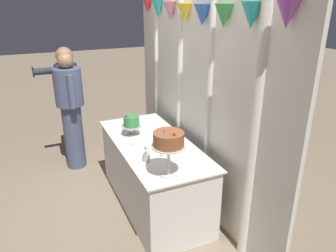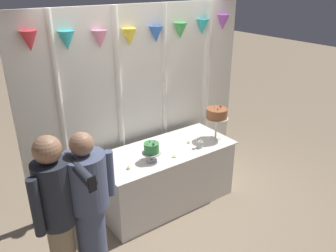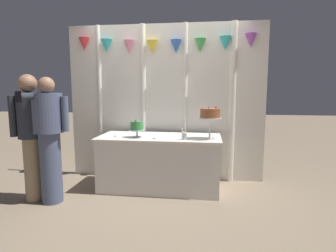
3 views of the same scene
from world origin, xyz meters
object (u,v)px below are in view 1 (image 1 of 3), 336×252
flower_vase (147,155)px  tealight_near_right (162,155)px  tealight_near_left (132,144)px  guest_man_dark_suit (71,108)px  cake_display_nearleft (131,122)px  tealight_far_left (124,125)px  cake_table (153,174)px  cake_display_nearright (169,141)px  guest_girl_blue_dress (69,99)px

flower_vase → tealight_near_right: (-0.03, 0.18, -0.05)m
tealight_near_left → guest_man_dark_suit: bearing=-160.4°
tealight_near_right → guest_man_dark_suit: size_ratio=0.03×
cake_display_nearleft → tealight_far_left: size_ratio=6.01×
cake_table → guest_man_dark_suit: size_ratio=1.09×
flower_vase → cake_table: bearing=150.7°
cake_display_nearright → tealight_far_left: (-1.31, -0.02, -0.32)m
cake_table → tealight_near_right: size_ratio=37.66×
tealight_near_left → cake_table: bearing=80.9°
cake_display_nearright → guest_man_dark_suit: (-2.00, -0.54, -0.25)m
tealight_near_left → flower_vase: bearing=2.0°
tealight_far_left → guest_girl_blue_dress: bearing=-151.9°
tealight_near_right → flower_vase: bearing=-79.9°
tealight_near_left → guest_man_dark_suit: size_ratio=0.03×
cake_table → cake_display_nearleft: (-0.29, -0.14, 0.54)m
cake_display_nearleft → cake_display_nearright: bearing=0.8°
flower_vase → tealight_near_right: flower_vase is taller
cake_table → cake_display_nearleft: cake_display_nearleft is taller
cake_display_nearleft → guest_girl_blue_dress: bearing=-157.9°
tealight_near_left → tealight_near_right: bearing=27.3°
cake_table → guest_man_dark_suit: guest_man_dark_suit is taller
cake_display_nearleft → tealight_far_left: (-0.31, -0.01, -0.14)m
tealight_near_left → cake_display_nearright: bearing=7.2°
flower_vase → guest_man_dark_suit: 1.72m
cake_table → guest_girl_blue_dress: guest_girl_blue_dress is taller
guest_man_dark_suit → cake_table: bearing=27.4°
tealight_far_left → guest_man_dark_suit: 0.86m
tealight_near_left → tealight_far_left: bearing=172.5°
cake_display_nearleft → tealight_near_right: bearing=10.0°
cake_display_nearright → tealight_far_left: size_ratio=10.43×
cake_display_nearleft → flower_vase: (0.66, -0.07, -0.09)m
tealight_far_left → guest_girl_blue_dress: guest_girl_blue_dress is taller
flower_vase → tealight_near_left: flower_vase is taller
guest_girl_blue_dress → guest_man_dark_suit: bearing=-3.4°
cake_display_nearleft → tealight_near_left: 0.31m
cake_table → guest_man_dark_suit: (-1.29, -0.67, 0.47)m
tealight_near_left → tealight_near_right: size_ratio=1.04×
cake_display_nearright → guest_girl_blue_dress: 2.33m
guest_girl_blue_dress → cake_table: bearing=22.8°
flower_vase → guest_girl_blue_dress: 1.97m
tealight_near_left → guest_girl_blue_dress: size_ratio=0.03×
tealight_near_right → guest_girl_blue_dress: size_ratio=0.03×
flower_vase → tealight_far_left: size_ratio=3.52×
cake_table → tealight_far_left: size_ratio=40.78×
tealight_near_left → guest_girl_blue_dress: guest_girl_blue_dress is taller
flower_vase → tealight_near_left: size_ratio=3.14×
guest_girl_blue_dress → guest_man_dark_suit: 0.27m
tealight_far_left → tealight_near_left: bearing=-7.5°
cake_table → guest_girl_blue_dress: size_ratio=1.07×
cake_table → tealight_near_left: bearing=-99.1°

